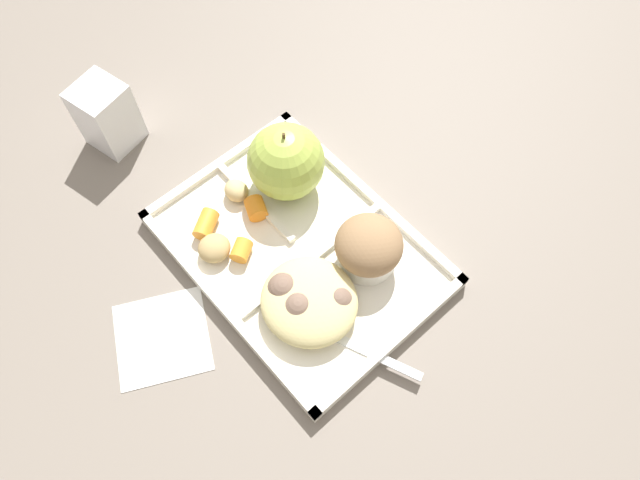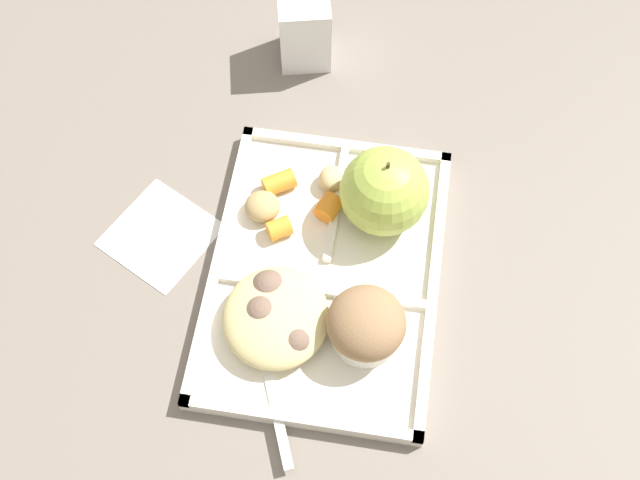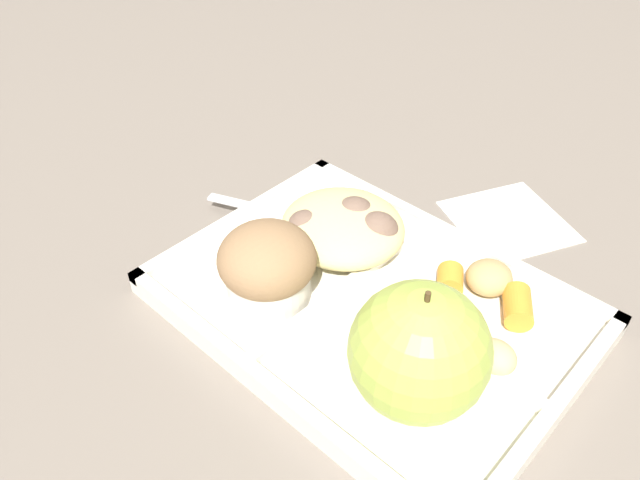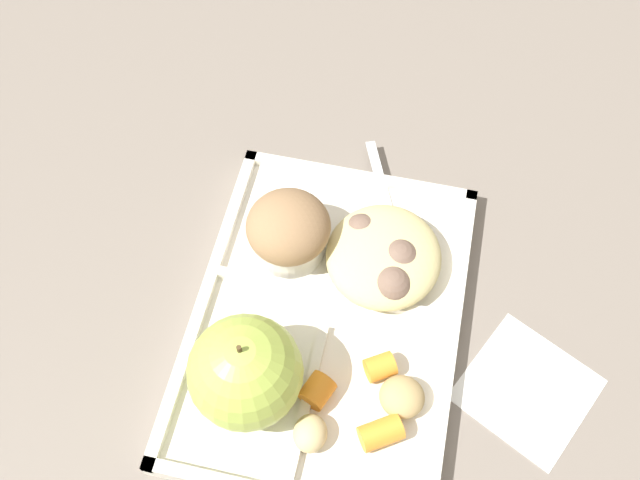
# 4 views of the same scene
# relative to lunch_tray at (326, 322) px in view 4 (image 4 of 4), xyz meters

# --- Properties ---
(ground) EXTENTS (6.00, 6.00, 0.00)m
(ground) POSITION_rel_lunch_tray_xyz_m (0.00, -0.00, -0.01)
(ground) COLOR slate
(lunch_tray) EXTENTS (0.31, 0.23, 0.02)m
(lunch_tray) POSITION_rel_lunch_tray_xyz_m (0.00, 0.00, 0.00)
(lunch_tray) COLOR silver
(lunch_tray) RESTS_ON ground
(green_apple) EXTENTS (0.09, 0.09, 0.10)m
(green_apple) POSITION_rel_lunch_tray_xyz_m (-0.08, 0.05, 0.05)
(green_apple) COLOR #A8C14C
(green_apple) RESTS_ON lunch_tray
(bran_muffin) EXTENTS (0.07, 0.07, 0.06)m
(bran_muffin) POSITION_rel_lunch_tray_xyz_m (0.06, 0.05, 0.04)
(bran_muffin) COLOR silver
(bran_muffin) RESTS_ON lunch_tray
(carrot_slice_small) EXTENTS (0.03, 0.03, 0.02)m
(carrot_slice_small) POSITION_rel_lunch_tray_xyz_m (-0.04, -0.05, 0.02)
(carrot_slice_small) COLOR orange
(carrot_slice_small) RESTS_ON lunch_tray
(carrot_slice_back) EXTENTS (0.04, 0.04, 0.02)m
(carrot_slice_back) POSITION_rel_lunch_tray_xyz_m (-0.09, -0.06, 0.02)
(carrot_slice_back) COLOR orange
(carrot_slice_back) RESTS_ON lunch_tray
(carrot_slice_large) EXTENTS (0.03, 0.03, 0.02)m
(carrot_slice_large) POSITION_rel_lunch_tray_xyz_m (-0.07, -0.01, 0.02)
(carrot_slice_large) COLOR orange
(carrot_slice_large) RESTS_ON lunch_tray
(potato_chunk_browned) EXTENTS (0.04, 0.04, 0.02)m
(potato_chunk_browned) POSITION_rel_lunch_tray_xyz_m (-0.06, -0.07, 0.02)
(potato_chunk_browned) COLOR tan
(potato_chunk_browned) RESTS_ON lunch_tray
(potato_chunk_large) EXTENTS (0.03, 0.03, 0.02)m
(potato_chunk_large) POSITION_rel_lunch_tray_xyz_m (-0.10, -0.01, 0.02)
(potato_chunk_large) COLOR tan
(potato_chunk_large) RESTS_ON lunch_tray
(egg_noodle_pile) EXTENTS (0.11, 0.10, 0.04)m
(egg_noodle_pile) POSITION_rel_lunch_tray_xyz_m (0.06, -0.04, 0.02)
(egg_noodle_pile) COLOR #D6C684
(egg_noodle_pile) RESTS_ON lunch_tray
(meatball_back) EXTENTS (0.03, 0.03, 0.03)m
(meatball_back) POSITION_rel_lunch_tray_xyz_m (0.07, -0.04, 0.02)
(meatball_back) COLOR brown
(meatball_back) RESTS_ON lunch_tray
(meatball_front) EXTENTS (0.04, 0.04, 0.04)m
(meatball_front) POSITION_rel_lunch_tray_xyz_m (0.03, -0.05, 0.02)
(meatball_front) COLOR #755B4C
(meatball_front) RESTS_ON lunch_tray
(meatball_center) EXTENTS (0.04, 0.04, 0.04)m
(meatball_center) POSITION_rel_lunch_tray_xyz_m (0.06, -0.05, 0.02)
(meatball_center) COLOR #755B4C
(meatball_center) RESTS_ON lunch_tray
(meatball_side) EXTENTS (0.03, 0.03, 0.03)m
(meatball_side) POSITION_rel_lunch_tray_xyz_m (0.08, -0.01, 0.02)
(meatball_side) COLOR #755B4C
(meatball_side) RESTS_ON lunch_tray
(plastic_fork) EXTENTS (0.15, 0.07, 0.00)m
(plastic_fork) POSITION_rel_lunch_tray_xyz_m (0.12, -0.04, 0.01)
(plastic_fork) COLOR white
(plastic_fork) RESTS_ON lunch_tray
(paper_napkin) EXTENTS (0.13, 0.13, 0.00)m
(paper_napkin) POSITION_rel_lunch_tray_xyz_m (-0.02, -0.18, -0.01)
(paper_napkin) COLOR white
(paper_napkin) RESTS_ON ground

